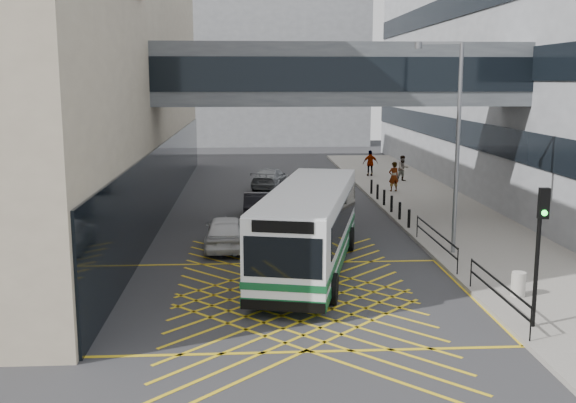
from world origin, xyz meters
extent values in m
plane|color=#333335|center=(0.00, 0.00, 0.00)|extent=(120.00, 120.00, 0.00)
cube|color=black|center=(-5.96, 16.00, 2.00)|extent=(0.10, 41.50, 4.00)
cube|color=black|center=(11.96, 24.00, 4.00)|extent=(0.10, 43.50, 1.60)
cube|color=black|center=(11.96, 24.00, 8.00)|extent=(0.10, 43.50, 1.60)
cube|color=black|center=(11.96, 24.00, 12.00)|extent=(0.10, 43.50, 1.60)
cube|color=gray|center=(-2.00, 60.00, 9.00)|extent=(28.00, 16.00, 18.00)
cube|color=#4D5258|center=(3.00, 12.00, 7.50)|extent=(20.00, 4.00, 3.00)
cube|color=black|center=(3.00, 9.98, 7.50)|extent=(19.50, 0.06, 1.60)
cube|color=black|center=(3.00, 14.02, 7.50)|extent=(19.50, 0.06, 1.60)
cube|color=gray|center=(9.00, 15.00, 0.08)|extent=(6.00, 54.00, 0.16)
cube|color=gold|center=(0.00, 0.00, 0.00)|extent=(12.00, 9.00, 0.01)
cube|color=white|center=(0.77, 3.34, 1.77)|extent=(5.14, 11.72, 2.80)
cube|color=#0F4F27|center=(0.77, 3.34, 0.54)|extent=(5.19, 11.77, 0.35)
cube|color=#0F4F27|center=(0.77, 3.34, 1.09)|extent=(5.21, 11.77, 0.23)
cube|color=black|center=(0.91, 3.95, 2.13)|extent=(4.86, 10.31, 1.09)
cube|color=black|center=(-0.53, -2.20, 2.03)|extent=(2.34, 0.63, 1.25)
cube|color=black|center=(-0.53, -2.22, 2.96)|extent=(1.83, 0.49, 0.36)
cube|color=white|center=(0.77, 3.34, 3.18)|extent=(5.09, 11.61, 0.10)
cube|color=black|center=(-0.53, -2.22, 0.52)|extent=(2.55, 0.69, 0.31)
cube|color=black|center=(2.08, 8.90, 0.52)|extent=(2.55, 0.69, 0.31)
cylinder|color=black|center=(-1.36, 0.00, 0.52)|extent=(0.52, 1.08, 1.04)
cylinder|color=black|center=(1.19, -0.60, 0.52)|extent=(0.52, 1.08, 1.04)
cylinder|color=black|center=(0.26, 6.88, 0.52)|extent=(0.52, 1.08, 1.04)
cylinder|color=black|center=(2.80, 6.28, 0.52)|extent=(0.52, 1.08, 1.04)
imported|color=silver|center=(-2.53, 7.05, 0.75)|extent=(1.97, 4.74, 1.50)
imported|color=black|center=(-1.01, 13.59, 0.70)|extent=(1.85, 4.53, 1.41)
imported|color=gray|center=(-0.02, 23.50, 0.73)|extent=(3.11, 5.04, 1.46)
cylinder|color=black|center=(6.71, -3.39, 1.90)|extent=(0.13, 0.13, 3.48)
cube|color=black|center=(6.69, -3.61, 3.85)|extent=(0.30, 0.20, 0.87)
sphere|color=#19E533|center=(6.68, -3.71, 3.59)|extent=(0.18, 0.18, 0.16)
cylinder|color=slate|center=(6.98, 5.22, 4.42)|extent=(0.22, 0.22, 8.53)
cube|color=slate|center=(6.17, 5.49, 8.69)|extent=(1.65, 0.64, 0.11)
cylinder|color=slate|center=(5.36, 5.76, 8.60)|extent=(0.38, 0.38, 0.27)
cylinder|color=#ADA89E|center=(7.38, -0.63, 0.57)|extent=(0.47, 0.47, 0.81)
cube|color=black|center=(6.15, -2.00, 1.11)|extent=(0.05, 5.00, 0.05)
cube|color=black|center=(6.15, -2.00, 0.71)|extent=(0.05, 5.00, 0.05)
cube|color=black|center=(6.15, 5.00, 1.11)|extent=(0.05, 6.00, 0.05)
cube|color=black|center=(6.15, 5.00, 0.71)|extent=(0.05, 6.00, 0.05)
cylinder|color=black|center=(6.15, -4.50, 0.66)|extent=(0.04, 0.04, 1.00)
cylinder|color=black|center=(6.15, 0.50, 0.66)|extent=(0.04, 0.04, 1.00)
cylinder|color=black|center=(6.15, 2.00, 0.66)|extent=(0.04, 0.04, 1.00)
cylinder|color=black|center=(6.15, 8.00, 0.66)|extent=(0.04, 0.04, 1.00)
cylinder|color=black|center=(6.25, 10.00, 0.61)|extent=(0.14, 0.14, 0.90)
cylinder|color=black|center=(6.25, 12.00, 0.61)|extent=(0.14, 0.14, 0.90)
cylinder|color=black|center=(6.25, 14.00, 0.61)|extent=(0.14, 0.14, 0.90)
cylinder|color=black|center=(6.25, 16.00, 0.61)|extent=(0.14, 0.14, 0.90)
cylinder|color=black|center=(6.25, 18.00, 0.61)|extent=(0.14, 0.14, 0.90)
cylinder|color=black|center=(6.25, 20.00, 0.61)|extent=(0.14, 0.14, 0.90)
imported|color=gray|center=(7.84, 20.87, 1.11)|extent=(0.88, 0.74, 1.90)
imported|color=gray|center=(9.45, 25.21, 1.07)|extent=(1.00, 0.75, 1.82)
imported|color=gray|center=(7.62, 27.95, 1.12)|extent=(1.16, 0.60, 1.91)
camera|label=1|loc=(-1.54, -21.59, 7.22)|focal=42.00mm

